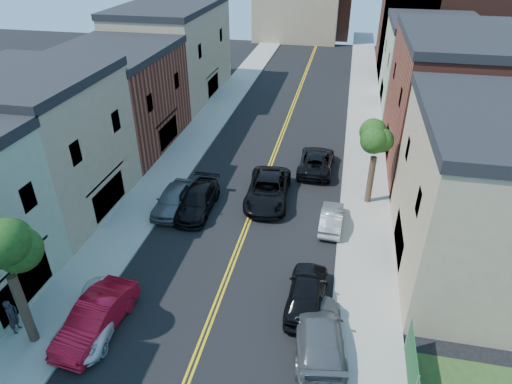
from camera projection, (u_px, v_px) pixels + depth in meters
The scene contains 24 objects.
sidewalk_left at pixel (201, 130), 43.14m from camera, with size 3.20×100.00×0.15m, color gray.
sidewalk_right at pixel (366, 144), 40.40m from camera, with size 3.20×100.00×0.15m, color gray.
curb_left at pixel (218, 132), 42.84m from camera, with size 0.30×100.00×0.15m, color gray.
curb_right at pixel (347, 143), 40.70m from camera, with size 0.30×100.00×0.15m, color gray.
bldg_left_tan_near at pixel (39, 149), 29.33m from camera, with size 9.00×10.00×9.00m, color #998466.
bldg_left_brick at pixel (117, 101), 38.81m from camera, with size 9.00×12.00×8.00m, color brown.
bldg_left_tan_far at pixel (174, 54), 50.17m from camera, with size 9.00×16.00×9.50m, color #998466.
bldg_right_tan at pixel (495, 203), 23.64m from camera, with size 9.00×12.00×9.00m, color #998466.
bldg_right_brick at pixel (453, 105), 35.12m from camera, with size 9.00×14.00×10.00m, color brown.
bldg_right_palegrn at pixel (429, 67), 47.25m from camera, with size 9.00×12.00×8.50m, color gray.
church at pixel (438, 14), 57.94m from camera, with size 16.20×14.20×22.60m.
backdrop_left at pixel (297, 3), 74.63m from camera, with size 14.00×8.00×12.00m, color #998466.
backdrop_center at pixel (322, 7), 77.81m from camera, with size 10.00×8.00×10.00m, color brown.
tree_right_far at pixel (379, 129), 29.08m from camera, with size 4.40×4.40×8.03m.
red_sedan at pixel (96, 318), 21.51m from camera, with size 1.82×5.21×1.72m, color #B50C1F.
white_pickup at pixel (92, 317), 21.69m from camera, with size 2.46×5.33×1.48m, color silver.
grey_car_left at pixel (173, 199), 30.92m from camera, with size 1.94×4.81×1.64m, color #53565A.
black_car_left at pixel (197, 200), 30.81m from camera, with size 2.23×5.47×1.59m, color black.
grey_car_right at pixel (319, 334), 20.68m from camera, with size 2.32×5.70×1.66m, color #505356.
black_car_right at pixel (307, 293), 22.98m from camera, with size 2.02×5.01×1.71m, color black.
silver_car_right at pixel (332, 218), 29.16m from camera, with size 1.41×4.04×1.33m, color #9A9CA1.
dark_car_right_far at pixel (316, 161), 35.98m from camera, with size 2.65×5.74×1.60m, color black.
black_suv_lane at pixel (268, 190), 31.87m from camera, with size 2.94×6.37×1.77m, color black.
pedestrian_left at pixel (12, 316), 21.25m from camera, with size 0.70×0.46×1.93m, color #23232A.
Camera 1 is at (5.49, 1.87, 17.20)m, focal length 31.06 mm.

